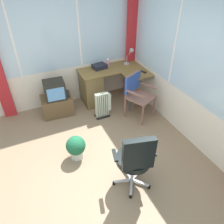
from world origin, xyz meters
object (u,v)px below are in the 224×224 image
object	(u,v)px
office_chair	(135,158)
tv_on_stand	(57,100)
desk	(95,86)
wooden_armchair	(136,90)
paper_tray	(99,66)
space_heater	(103,105)
spray_bottle	(108,62)
potted_plant	(76,147)
tv_remote	(143,72)
desk_lamp	(131,54)

from	to	relation	value
office_chair	tv_on_stand	bearing A→B (deg)	103.91
desk	tv_on_stand	size ratio (longest dim) A/B	1.83
wooden_armchair	tv_on_stand	world-z (taller)	wooden_armchair
desk	paper_tray	bearing A→B (deg)	36.35
wooden_armchair	tv_on_stand	distance (m)	1.70
office_chair	space_heater	xyz separation A→B (m)	(0.28, 1.82, -0.32)
spray_bottle	potted_plant	bearing A→B (deg)	-128.97
spray_bottle	paper_tray	distance (m)	0.22
space_heater	potted_plant	distance (m)	1.26
tv_remote	office_chair	distance (m)	2.35
desk	paper_tray	size ratio (longest dim) A/B	4.73
spray_bottle	potted_plant	size ratio (longest dim) A/B	0.49
tv_on_stand	potted_plant	bearing A→B (deg)	-90.80
tv_on_stand	desk_lamp	bearing A→B (deg)	3.38
tv_remote	desk_lamp	bearing A→B (deg)	67.50
desk_lamp	space_heater	xyz separation A→B (m)	(-0.97, -0.62, -0.74)
space_heater	desk	bearing A→B (deg)	85.26
desk_lamp	tv_remote	world-z (taller)	desk_lamp
spray_bottle	desk_lamp	bearing A→B (deg)	-12.05
desk	desk_lamp	bearing A→B (deg)	2.03
spray_bottle	office_chair	size ratio (longest dim) A/B	0.21
wooden_armchair	office_chair	xyz separation A→B (m)	(-0.93, -1.60, 0.00)
spray_bottle	tv_on_stand	size ratio (longest dim) A/B	0.28
tv_remote	paper_tray	world-z (taller)	paper_tray
desk_lamp	tv_remote	distance (m)	0.55
desk	desk_lamp	world-z (taller)	desk_lamp
tv_remote	spray_bottle	bearing A→B (deg)	106.02
tv_remote	paper_tray	xyz separation A→B (m)	(-0.78, 0.59, 0.03)
spray_bottle	wooden_armchair	xyz separation A→B (m)	(0.21, -0.95, -0.27)
wooden_armchair	tv_on_stand	xyz separation A→B (m)	(-1.51, 0.73, -0.26)
desk_lamp	wooden_armchair	bearing A→B (deg)	-110.93
spray_bottle	tv_on_stand	world-z (taller)	spray_bottle
tv_remote	potted_plant	bearing A→B (deg)	-178.76
space_heater	spray_bottle	bearing A→B (deg)	58.85
wooden_armchair	tv_on_stand	bearing A→B (deg)	154.26
paper_tray	space_heater	size ratio (longest dim) A/B	0.52
desk_lamp	paper_tray	distance (m)	0.78
tv_remote	wooden_armchair	world-z (taller)	wooden_armchair
desk_lamp	potted_plant	distance (m)	2.53
wooden_armchair	potted_plant	bearing A→B (deg)	-155.79
tv_on_stand	wooden_armchair	bearing A→B (deg)	-25.74
spray_bottle	wooden_armchair	distance (m)	1.01
desk	wooden_armchair	xyz separation A→B (m)	(0.60, -0.80, 0.18)
desk	paper_tray	xyz separation A→B (m)	(0.18, 0.13, 0.40)
paper_tray	spray_bottle	bearing A→B (deg)	3.05
spray_bottle	space_heater	size ratio (longest dim) A/B	0.37
wooden_armchair	office_chair	world-z (taller)	office_chair
tv_remote	tv_on_stand	size ratio (longest dim) A/B	0.19
tv_remote	office_chair	bearing A→B (deg)	-151.07
office_chair	space_heater	world-z (taller)	office_chair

